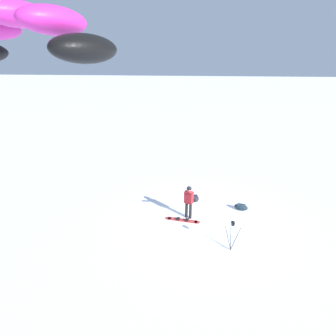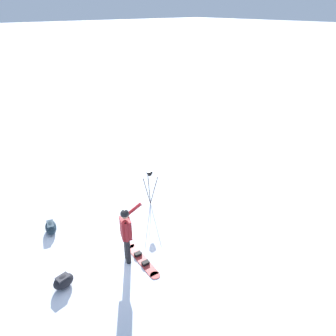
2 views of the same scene
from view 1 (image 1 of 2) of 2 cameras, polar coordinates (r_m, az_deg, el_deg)
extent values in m
plane|color=white|center=(13.99, 7.48, -10.51)|extent=(300.00, 300.00, 0.00)
cylinder|color=black|center=(13.83, 4.65, -8.79)|extent=(0.14, 0.14, 0.83)
cylinder|color=black|center=(13.91, 3.82, -8.58)|extent=(0.14, 0.14, 0.83)
cube|color=maroon|center=(13.53, 4.32, -6.06)|extent=(0.47, 0.39, 0.59)
sphere|color=tan|center=(13.33, 4.37, -4.38)|extent=(0.23, 0.23, 0.23)
sphere|color=black|center=(13.32, 4.37, -4.26)|extent=(0.24, 0.24, 0.24)
cylinder|color=maroon|center=(13.07, 4.59, -5.08)|extent=(0.28, 0.53, 0.41)
cylinder|color=maroon|center=(13.62, 3.59, -5.84)|extent=(0.09, 0.09, 0.59)
cube|color=#B23333|center=(13.83, 3.01, -10.69)|extent=(1.48, 0.42, 0.02)
cylinder|color=#B23333|center=(13.73, 6.03, -11.05)|extent=(0.27, 0.27, 0.02)
cylinder|color=#B23333|center=(13.97, 0.04, -10.31)|extent=(0.27, 0.27, 0.02)
cube|color=black|center=(13.77, 3.92, -10.63)|extent=(0.16, 0.21, 0.08)
cube|color=black|center=(13.85, 2.11, -10.40)|extent=(0.16, 0.21, 0.08)
ellipsoid|color=#CC2699|center=(6.05, -28.70, 26.10)|extent=(1.10, 1.44, 0.44)
ellipsoid|color=#CC2699|center=(5.31, -22.52, 26.28)|extent=(1.10, 1.44, 0.44)
ellipsoid|color=black|center=(4.81, -16.74, 22.48)|extent=(1.10, 1.44, 0.44)
ellipsoid|color=black|center=(15.57, 5.68, -6.24)|extent=(0.45, 0.60, 0.34)
cube|color=#2C2C33|center=(15.52, 5.70, -5.86)|extent=(0.27, 0.36, 0.08)
cylinder|color=#262628|center=(12.00, 12.83, -13.43)|extent=(0.08, 0.34, 1.19)
cylinder|color=#262628|center=(11.81, 12.28, -14.01)|extent=(0.33, 0.16, 1.19)
cylinder|color=#262628|center=(11.84, 13.75, -14.06)|extent=(0.33, 0.16, 1.19)
cube|color=black|center=(11.54, 13.25, -11.32)|extent=(0.10, 0.10, 0.06)
cube|color=black|center=(11.49, 13.28, -10.99)|extent=(0.12, 0.16, 0.10)
ellipsoid|color=#192833|center=(15.11, 14.83, -7.80)|extent=(0.76, 0.53, 0.34)
cube|color=#263A47|center=(15.06, 14.87, -7.40)|extent=(0.46, 0.32, 0.08)
camera|label=2|loc=(17.17, -16.12, 17.83)|focal=34.43mm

